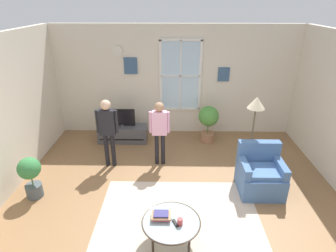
# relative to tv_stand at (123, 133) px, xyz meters

# --- Properties ---
(ground_plane) EXTENTS (6.52, 6.85, 0.02)m
(ground_plane) POSITION_rel_tv_stand_xyz_m (1.28, -2.54, -0.21)
(ground_plane) COLOR olive
(back_wall) EXTENTS (5.92, 0.17, 2.72)m
(back_wall) POSITION_rel_tv_stand_xyz_m (1.29, 0.64, 1.17)
(back_wall) COLOR beige
(back_wall) RESTS_ON ground_plane
(area_rug) EXTENTS (2.62, 2.09, 0.01)m
(area_rug) POSITION_rel_tv_stand_xyz_m (1.34, -2.75, -0.20)
(area_rug) COLOR #C6B29E
(area_rug) RESTS_ON ground_plane
(tv_stand) EXTENTS (1.18, 0.44, 0.40)m
(tv_stand) POSITION_rel_tv_stand_xyz_m (0.00, 0.00, 0.00)
(tv_stand) COLOR #4C4C51
(tv_stand) RESTS_ON ground_plane
(television) EXTENTS (0.63, 0.08, 0.44)m
(television) POSITION_rel_tv_stand_xyz_m (0.00, -0.00, 0.43)
(television) COLOR #4C4C4C
(television) RESTS_ON tv_stand
(armchair) EXTENTS (0.76, 0.74, 0.87)m
(armchair) POSITION_rel_tv_stand_xyz_m (2.82, -1.89, 0.13)
(armchair) COLOR #476B9E
(armchair) RESTS_ON ground_plane
(coffee_table) EXTENTS (0.83, 0.83, 0.42)m
(coffee_table) POSITION_rel_tv_stand_xyz_m (1.22, -3.18, 0.19)
(coffee_table) COLOR #99B2B7
(coffee_table) RESTS_ON ground_plane
(book_stack) EXTENTS (0.27, 0.19, 0.10)m
(book_stack) POSITION_rel_tv_stand_xyz_m (1.08, -3.13, 0.26)
(book_stack) COLOR #88A67C
(book_stack) RESTS_ON coffee_table
(cup) EXTENTS (0.08, 0.08, 0.10)m
(cup) POSITION_rel_tv_stand_xyz_m (1.34, -3.24, 0.27)
(cup) COLOR #BF3F3F
(cup) RESTS_ON coffee_table
(remote_near_books) EXTENTS (0.09, 0.14, 0.02)m
(remote_near_books) POSITION_rel_tv_stand_xyz_m (1.28, -3.22, 0.23)
(remote_near_books) COLOR black
(remote_near_books) RESTS_ON coffee_table
(remote_near_cup) EXTENTS (0.06, 0.14, 0.02)m
(remote_near_cup) POSITION_rel_tv_stand_xyz_m (1.19, -3.10, 0.23)
(remote_near_cup) COLOR black
(remote_near_cup) RESTS_ON coffee_table
(person_black_shirt) EXTENTS (0.44, 0.20, 1.47)m
(person_black_shirt) POSITION_rel_tv_stand_xyz_m (-0.07, -1.13, 0.72)
(person_black_shirt) COLOR black
(person_black_shirt) RESTS_ON ground_plane
(person_pink_shirt) EXTENTS (0.42, 0.19, 1.39)m
(person_pink_shirt) POSITION_rel_tv_stand_xyz_m (0.96, -1.03, 0.67)
(person_pink_shirt) COLOR black
(person_pink_shirt) RESTS_ON ground_plane
(potted_plant_by_window) EXTENTS (0.49, 0.49, 0.91)m
(potted_plant_by_window) POSITION_rel_tv_stand_xyz_m (2.09, 0.03, 0.37)
(potted_plant_by_window) COLOR #9E6B4C
(potted_plant_by_window) RESTS_ON ground_plane
(potted_plant_corner) EXTENTS (0.39, 0.39, 0.78)m
(potted_plant_corner) POSITION_rel_tv_stand_xyz_m (-1.23, -2.16, 0.27)
(potted_plant_corner) COLOR #4C565B
(potted_plant_corner) RESTS_ON ground_plane
(floor_lamp) EXTENTS (0.32, 0.32, 1.62)m
(floor_lamp) POSITION_rel_tv_stand_xyz_m (2.75, -1.34, 1.15)
(floor_lamp) COLOR black
(floor_lamp) RESTS_ON ground_plane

